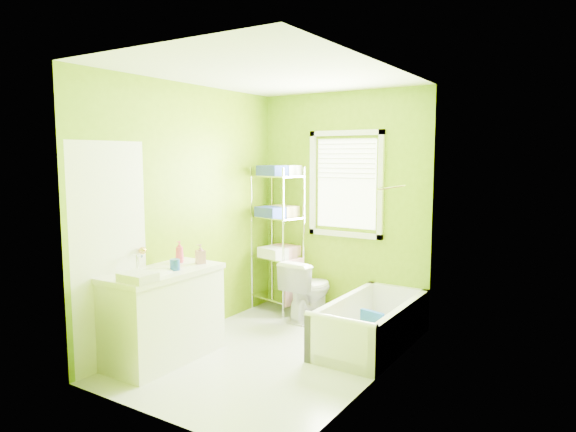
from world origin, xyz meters
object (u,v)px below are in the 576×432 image
Objects in this scene: bathtub at (371,331)px; wire_shelf_unit at (279,222)px; toilet at (308,289)px; vanity at (163,312)px.

wire_shelf_unit is (-1.42, 0.51, 0.93)m from bathtub.
toilet reaches higher than bathtub.
toilet is at bearing 72.97° from vanity.
wire_shelf_unit reaches higher than bathtub.
vanity is at bearing 76.76° from toilet.
bathtub is 1.77m from wire_shelf_unit.
bathtub is 0.84× the size of wire_shelf_unit.
vanity reaches higher than toilet.
bathtub is 1.33× the size of vanity.
toilet is (-0.95, 0.39, 0.20)m from bathtub.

